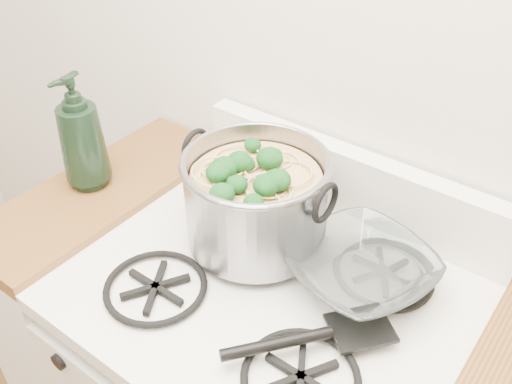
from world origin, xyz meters
name	(u,v)px	position (x,y,z in m)	size (l,w,h in m)	color
counter_left	(127,315)	(-0.51, 1.26, 0.46)	(0.25, 0.65, 0.92)	silver
stock_pot	(256,200)	(-0.10, 1.35, 1.02)	(0.33, 0.30, 0.20)	gray
spatula	(361,325)	(0.20, 1.25, 0.94)	(0.29, 0.31, 0.02)	black
glass_bowl	(359,276)	(0.14, 1.36, 0.94)	(0.11, 0.11, 0.03)	white
bottle	(80,132)	(-0.54, 1.26, 1.06)	(0.11, 0.11, 0.28)	black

